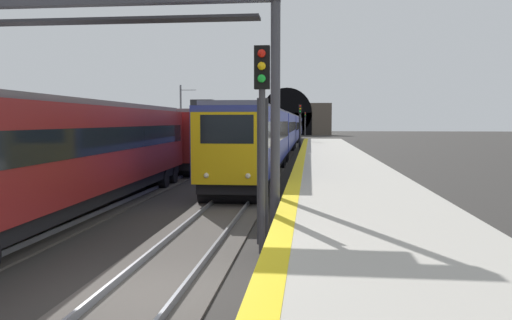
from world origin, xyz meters
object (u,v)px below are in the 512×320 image
at_px(railway_signal_near, 262,129).
at_px(catenary_mast_near, 181,116).
at_px(train_adjacent_platform, 164,139).
at_px(train_main_approaching, 283,130).
at_px(railway_signal_mid, 300,123).
at_px(railway_signal_far, 305,122).
at_px(overhead_signal_gantry, 123,50).

height_order(railway_signal_near, catenary_mast_near, catenary_mast_near).
bearing_deg(train_adjacent_platform, train_main_approaching, 169.27).
distance_m(train_main_approaching, railway_signal_mid, 2.26).
relative_size(railway_signal_near, railway_signal_far, 0.97).
height_order(train_adjacent_platform, overhead_signal_gantry, overhead_signal_gantry).
height_order(train_main_approaching, train_adjacent_platform, train_adjacent_platform).
xyz_separation_m(train_main_approaching, railway_signal_far, (50.72, -1.93, 0.87)).
xyz_separation_m(railway_signal_mid, overhead_signal_gantry, (-42.55, 4.42, 2.28)).
bearing_deg(railway_signal_far, train_main_approaching, -2.18).
relative_size(railway_signal_mid, overhead_signal_gantry, 0.55).
relative_size(overhead_signal_gantry, catenary_mast_near, 1.24).
xyz_separation_m(train_adjacent_platform, overhead_signal_gantry, (-12.48, -2.50, 3.14)).
bearing_deg(catenary_mast_near, railway_signal_mid, -97.61).
distance_m(railway_signal_mid, overhead_signal_gantry, 42.84).
distance_m(railway_signal_near, railway_signal_mid, 44.91).
bearing_deg(train_main_approaching, railway_signal_near, 2.33).
bearing_deg(railway_signal_near, catenary_mast_near, -163.03).
xyz_separation_m(train_main_approaching, overhead_signal_gantry, (-43.40, 2.50, 3.11)).
bearing_deg(catenary_mast_near, railway_signal_near, -163.03).
height_order(railway_signal_mid, overhead_signal_gantry, overhead_signal_gantry).
distance_m(train_adjacent_platform, railway_signal_far, 81.93).
xyz_separation_m(railway_signal_far, overhead_signal_gantry, (-94.11, 4.42, 2.24)).
height_order(railway_signal_mid, catenary_mast_near, catenary_mast_near).
xyz_separation_m(railway_signal_mid, railway_signal_far, (51.56, 0.00, 0.05)).
bearing_deg(railway_signal_near, overhead_signal_gantry, -118.06).
distance_m(railway_signal_near, catenary_mast_near, 48.96).
height_order(train_adjacent_platform, railway_signal_near, railway_signal_near).
xyz_separation_m(railway_signal_far, catenary_mast_near, (-49.65, 14.29, 0.71)).
height_order(train_main_approaching, railway_signal_far, railway_signal_far).
height_order(train_main_approaching, railway_signal_mid, railway_signal_mid).
bearing_deg(train_adjacent_platform, railway_signal_near, 23.44).
bearing_deg(train_main_approaching, train_adjacent_platform, -9.25).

